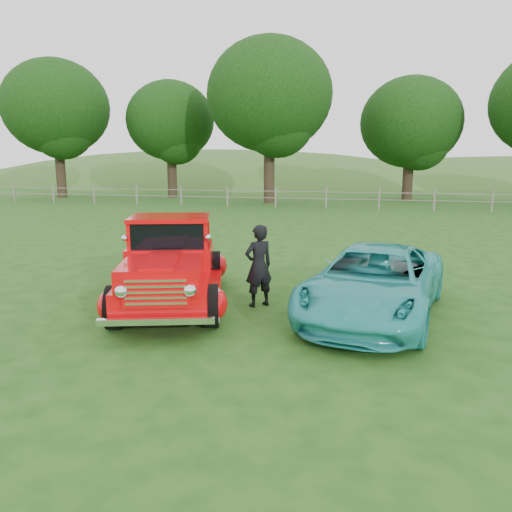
% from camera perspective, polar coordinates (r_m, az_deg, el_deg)
% --- Properties ---
extents(ground, '(140.00, 140.00, 0.00)m').
position_cam_1_polar(ground, '(8.30, -5.40, -9.27)').
color(ground, '#1B4712').
rests_on(ground, ground).
extents(distant_hills, '(116.00, 60.00, 18.00)m').
position_cam_1_polar(distant_hills, '(67.58, 7.17, 4.73)').
color(distant_hills, '#336023').
rests_on(distant_hills, ground).
extents(fence_line, '(48.00, 0.12, 1.20)m').
position_cam_1_polar(fence_line, '(29.58, 8.02, 6.60)').
color(fence_line, slate).
rests_on(fence_line, ground).
extents(tree_far_west, '(7.60, 7.60, 9.93)m').
position_cam_1_polar(tree_far_west, '(40.40, -21.89, 15.47)').
color(tree_far_west, black).
rests_on(tree_far_west, ground).
extents(tree_mid_west, '(6.40, 6.40, 8.46)m').
position_cam_1_polar(tree_mid_west, '(38.32, -9.76, 14.96)').
color(tree_mid_west, black).
rests_on(tree_mid_west, ground).
extents(tree_near_west, '(8.00, 8.00, 10.42)m').
position_cam_1_polar(tree_near_west, '(33.25, 1.56, 17.88)').
color(tree_near_west, black).
rests_on(tree_near_west, ground).
extents(tree_near_east, '(6.80, 6.80, 8.33)m').
position_cam_1_polar(tree_near_east, '(36.55, 17.29, 14.35)').
color(tree_near_east, black).
rests_on(tree_near_east, ground).
extents(red_pickup, '(3.20, 5.27, 1.78)m').
position_cam_1_polar(red_pickup, '(10.11, -9.60, -0.97)').
color(red_pickup, black).
rests_on(red_pickup, ground).
extents(teal_sedan, '(3.00, 4.96, 1.29)m').
position_cam_1_polar(teal_sedan, '(9.42, 13.38, -2.96)').
color(teal_sedan, teal).
rests_on(teal_sedan, ground).
extents(man, '(0.70, 0.68, 1.63)m').
position_cam_1_polar(man, '(9.77, 0.30, -1.13)').
color(man, black).
rests_on(man, ground).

